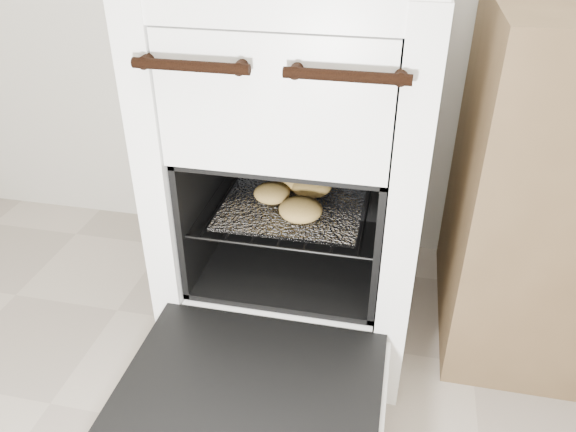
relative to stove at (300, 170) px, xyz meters
name	(u,v)px	position (x,y,z in m)	size (l,w,h in m)	color
stove	(300,170)	(0.00, 0.00, 0.00)	(0.60, 0.66, 0.92)	white
oven_door	(251,391)	(0.00, -0.50, -0.25)	(0.54, 0.42, 0.04)	black
oven_rack	(295,203)	(0.00, -0.07, -0.06)	(0.43, 0.42, 0.01)	black
foil_sheet	(293,205)	(0.00, -0.09, -0.05)	(0.34, 0.30, 0.01)	white
baked_rolls	(296,190)	(0.00, -0.06, -0.03)	(0.21, 0.29, 0.05)	tan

